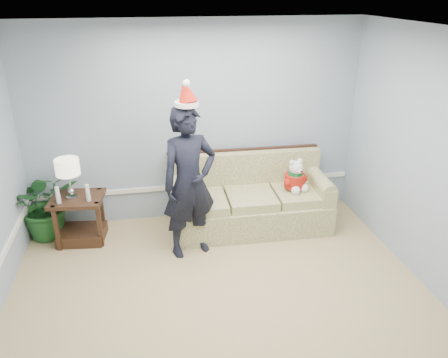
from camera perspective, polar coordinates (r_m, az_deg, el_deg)
name	(u,v)px	position (r m, az deg, el deg)	size (l,w,h in m)	color
room_shell	(234,211)	(3.60, 1.29, -4.15)	(4.54, 5.04, 2.74)	tan
wainscot_trim	(107,243)	(5.03, -15.07, -8.04)	(4.49, 4.99, 0.06)	white
sofa	(248,201)	(5.97, 3.21, -2.93)	(2.14, 0.96, 0.99)	#4E5628
side_table	(81,223)	(5.95, -18.21, -5.51)	(0.70, 0.61, 0.62)	#3C2315
table_lamp	(68,169)	(5.62, -19.76, 1.28)	(0.29, 0.29, 0.52)	silver
candle_pair	(73,195)	(5.62, -19.12, -1.94)	(0.41, 0.06, 0.22)	silver
houseplant	(46,204)	(6.10, -22.25, -2.99)	(0.84, 0.73, 0.93)	#1B5120
man	(189,183)	(5.13, -4.55, -0.53)	(0.68, 0.44, 1.86)	black
santa_hat	(186,94)	(4.80, -4.98, 11.03)	(0.36, 0.38, 0.31)	white
teddy_bear	(295,179)	(5.90, 9.26, 0.00)	(0.35, 0.35, 0.45)	white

